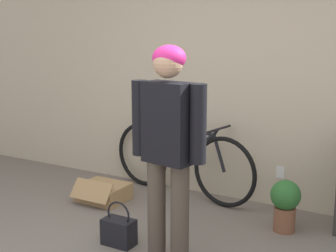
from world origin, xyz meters
TOP-DOWN VIEW (x-y plane):
  - wall_back at (0.00, 2.36)m, footprint 8.00×0.07m
  - person at (0.16, 0.79)m, footprint 0.59×0.25m
  - bicycle at (-0.46, 2.14)m, footprint 1.77×0.46m
  - handbag at (-0.33, 0.84)m, footprint 0.26×0.16m
  - cardboard_box at (-1.07, 1.60)m, footprint 0.47×0.46m
  - potted_plant at (0.76, 1.77)m, footprint 0.26×0.26m

SIDE VIEW (x-z plane):
  - cardboard_box at x=-1.07m, z-range -0.04..0.21m
  - handbag at x=-0.33m, z-range -0.07..0.31m
  - potted_plant at x=0.76m, z-range 0.03..0.49m
  - bicycle at x=-0.46m, z-range -0.01..0.77m
  - person at x=0.16m, z-range 0.15..1.77m
  - wall_back at x=0.00m, z-range 0.00..2.60m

